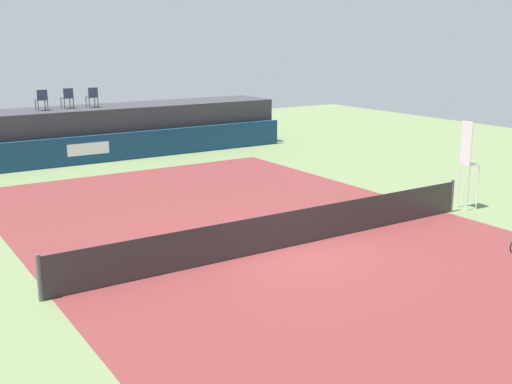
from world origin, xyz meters
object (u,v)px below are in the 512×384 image
(net_post_near, at_px, (39,278))
(spectator_chair_far_left, at_px, (42,99))
(umpire_chair, at_px, (468,159))
(net_post_far, at_px, (452,196))
(spectator_chair_left, at_px, (67,97))
(spectator_chair_center, at_px, (92,96))

(net_post_near, bearing_deg, spectator_chair_far_left, 74.70)
(umpire_chair, distance_m, net_post_far, 1.25)
(spectator_chair_left, xyz_separation_m, umpire_chair, (7.72, -15.32, -1.11))
(spectator_chair_left, relative_size, umpire_chair, 0.32)
(umpire_chair, relative_size, net_post_near, 2.76)
(spectator_chair_far_left, bearing_deg, net_post_near, -105.30)
(umpire_chair, distance_m, net_post_near, 13.07)
(spectator_chair_far_left, relative_size, spectator_chair_center, 1.00)
(spectator_chair_center, xyz_separation_m, net_post_far, (6.05, -15.14, -2.19))
(net_post_near, xyz_separation_m, net_post_far, (12.40, 0.00, 0.00))
(umpire_chair, bearing_deg, net_post_near, -179.93)
(spectator_chair_center, relative_size, net_post_near, 0.89)
(spectator_chair_far_left, distance_m, spectator_chair_center, 2.22)
(spectator_chair_center, xyz_separation_m, umpire_chair, (6.67, -15.12, -1.11))
(net_post_far, bearing_deg, umpire_chair, 1.50)
(net_post_near, height_order, net_post_far, same)
(spectator_chair_far_left, bearing_deg, net_post_far, -61.28)
(umpire_chair, relative_size, net_post_far, 2.76)
(spectator_chair_far_left, distance_m, spectator_chair_left, 1.20)
(spectator_chair_left, bearing_deg, umpire_chair, -63.25)
(spectator_chair_center, distance_m, net_post_far, 16.45)
(spectator_chair_left, relative_size, net_post_near, 0.89)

